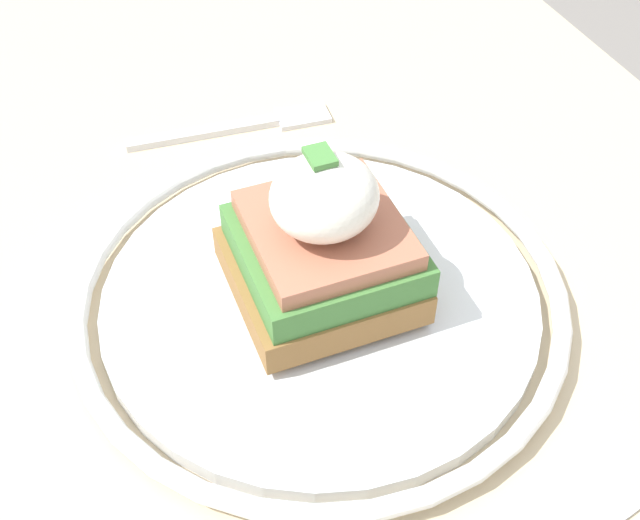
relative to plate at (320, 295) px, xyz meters
The scene contains 4 objects.
dining_table 0.14m from the plate, 99.41° to the right, with size 1.11×0.71×0.77m.
plate is the anchor object (origin of this frame).
sandwich 0.04m from the plate, 45.54° to the left, with size 0.09×0.09×0.09m.
fork 0.17m from the plate, behind, with size 0.03×0.14×0.00m.
Camera 1 is at (0.28, -0.05, 1.10)m, focal length 45.00 mm.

